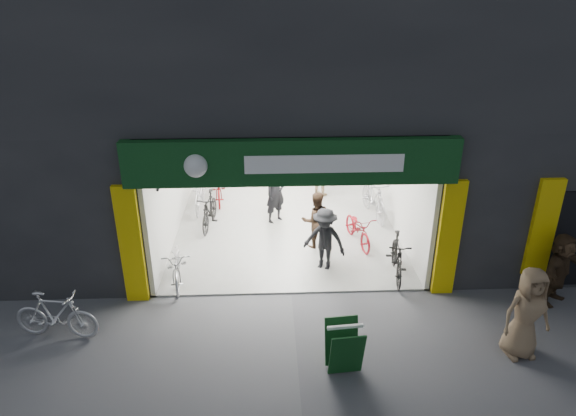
{
  "coord_description": "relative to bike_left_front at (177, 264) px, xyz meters",
  "views": [
    {
      "loc": [
        -0.47,
        -9.3,
        6.26
      ],
      "look_at": [
        -0.01,
        1.5,
        1.36
      ],
      "focal_mm": 32.0,
      "sensor_mm": 36.0,
      "label": 1
    }
  ],
  "objects": [
    {
      "name": "pedestrian_near",
      "position": [
        6.52,
        -2.68,
        0.43
      ],
      "size": [
        0.92,
        0.65,
        1.76
      ],
      "primitive_type": "imported",
      "rotation": [
        0.0,
        0.0,
        0.11
      ],
      "color": "#7B6248",
      "rests_on": "ground"
    },
    {
      "name": "bike_right_front",
      "position": [
        4.9,
        0.0,
        0.06
      ],
      "size": [
        0.69,
        1.73,
        1.01
      ],
      "primitive_type": "imported",
      "rotation": [
        0.0,
        0.0,
        -0.13
      ],
      "color": "black",
      "rests_on": "ground"
    },
    {
      "name": "sandwich_board",
      "position": [
        3.28,
        -2.96,
        0.05
      ],
      "size": [
        0.64,
        0.66,
        0.91
      ],
      "rotation": [
        0.0,
        0.0,
        0.1
      ],
      "color": "#0E3A15",
      "rests_on": "ground"
    },
    {
      "name": "bike_right_mid",
      "position": [
        4.3,
        1.61,
        -0.02
      ],
      "size": [
        0.88,
        1.7,
        0.85
      ],
      "primitive_type": "imported",
      "rotation": [
        0.0,
        0.0,
        0.2
      ],
      "color": "maroon",
      "rests_on": "ground"
    },
    {
      "name": "bike_left_back",
      "position": [
        0.06,
        3.94,
        0.13
      ],
      "size": [
        0.58,
        1.93,
        1.15
      ],
      "primitive_type": "imported",
      "rotation": [
        0.0,
        0.0,
        -0.02
      ],
      "color": "silver",
      "rests_on": "ground"
    },
    {
      "name": "customer_d",
      "position": [
        3.67,
        4.7,
        0.32
      ],
      "size": [
        0.96,
        0.81,
        1.54
      ],
      "primitive_type": "imported",
      "rotation": [
        0.0,
        0.0,
        2.56
      ],
      "color": "#9C7F5A",
      "rests_on": "ground"
    },
    {
      "name": "building",
      "position": [
        3.41,
        4.39,
        3.87
      ],
      "size": [
        17.0,
        10.27,
        8.0
      ],
      "color": "#232326",
      "rests_on": "ground"
    },
    {
      "name": "customer_c",
      "position": [
        3.3,
        0.4,
        0.32
      ],
      "size": [
        1.14,
        0.95,
        1.54
      ],
      "primitive_type": "imported",
      "rotation": [
        0.0,
        0.0,
        -0.46
      ],
      "color": "black",
      "rests_on": "ground"
    },
    {
      "name": "customer_b",
      "position": [
        3.2,
        1.49,
        0.29
      ],
      "size": [
        0.79,
        0.66,
        1.49
      ],
      "primitive_type": "imported",
      "rotation": [
        0.0,
        0.0,
        3.28
      ],
      "color": "#382519",
      "rests_on": "ground"
    },
    {
      "name": "bike_left_midback",
      "position": [
        0.56,
        4.48,
        -0.0
      ],
      "size": [
        0.77,
        1.76,
        0.9
      ],
      "primitive_type": "imported",
      "rotation": [
        0.0,
        0.0,
        0.11
      ],
      "color": "maroon",
      "rests_on": "ground"
    },
    {
      "name": "bike_left_front",
      "position": [
        0.0,
        0.0,
        0.0
      ],
      "size": [
        0.85,
        1.78,
        0.9
      ],
      "primitive_type": "imported",
      "rotation": [
        0.0,
        0.0,
        0.15
      ],
      "color": "#AAAAAE",
      "rests_on": "ground"
    },
    {
      "name": "pedestrian_far",
      "position": [
        7.97,
        -1.1,
        0.34
      ],
      "size": [
        1.45,
        1.25,
        1.57
      ],
      "primitive_type": "imported",
      "rotation": [
        0.0,
        0.0,
        0.64
      ],
      "color": "#382819",
      "rests_on": "ground"
    },
    {
      "name": "bike_right_back",
      "position": [
        5.0,
        3.22,
        0.13
      ],
      "size": [
        0.8,
        1.98,
        1.15
      ],
      "primitive_type": "imported",
      "rotation": [
        0.0,
        0.0,
        0.14
      ],
      "color": "#A8A8AD",
      "rests_on": "ground"
    },
    {
      "name": "customer_a",
      "position": [
        2.24,
        2.97,
        0.47
      ],
      "size": [
        0.79,
        0.78,
        1.83
      ],
      "primitive_type": "imported",
      "rotation": [
        0.0,
        0.0,
        0.75
      ],
      "color": "black",
      "rests_on": "ground"
    },
    {
      "name": "ground",
      "position": [
        2.5,
        -0.6,
        -0.45
      ],
      "size": [
        60.0,
        60.0,
        0.0
      ],
      "primitive_type": "plane",
      "color": "#56565B",
      "rests_on": "ground"
    },
    {
      "name": "parked_bike",
      "position": [
        -1.97,
        -1.83,
        0.04
      ],
      "size": [
        1.69,
        0.71,
        0.98
      ],
      "primitive_type": "imported",
      "rotation": [
        0.0,
        0.0,
        1.42
      ],
      "color": "silver",
      "rests_on": "ground"
    },
    {
      "name": "bike_left_midfront",
      "position": [
        0.45,
        2.73,
        0.05
      ],
      "size": [
        0.66,
        1.69,
        0.99
      ],
      "primitive_type": "imported",
      "rotation": [
        0.0,
        0.0,
        -0.12
      ],
      "color": "black",
      "rests_on": "ground"
    }
  ]
}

